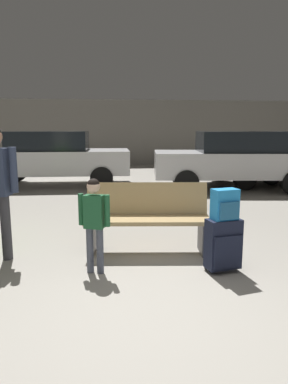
{
  "coord_description": "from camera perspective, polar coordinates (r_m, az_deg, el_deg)",
  "views": [
    {
      "loc": [
        -0.26,
        -2.82,
        1.59
      ],
      "look_at": [
        0.17,
        1.3,
        0.85
      ],
      "focal_mm": 33.3,
      "sensor_mm": 36.0,
      "label": 1
    }
  ],
  "objects": [
    {
      "name": "parked_car_near",
      "position": [
        9.65,
        14.33,
        5.18
      ],
      "size": [
        4.27,
        2.15,
        1.51
      ],
      "color": "silver",
      "rests_on": "ground_plane"
    },
    {
      "name": "parked_car_side",
      "position": [
        10.92,
        19.94,
        5.43
      ],
      "size": [
        4.25,
        2.12,
        1.51
      ],
      "color": "black",
      "rests_on": "ground_plane"
    },
    {
      "name": "ground_plane",
      "position": [
        7.02,
        -3.71,
        -3.38
      ],
      "size": [
        18.0,
        18.0,
        0.1
      ],
      "primitive_type": "cube",
      "color": "gray"
    },
    {
      "name": "bench",
      "position": [
        4.64,
        0.54,
        -4.22
      ],
      "size": [
        1.64,
        0.67,
        0.89
      ],
      "color": "tan",
      "rests_on": "ground_plane"
    },
    {
      "name": "garage_back_wall",
      "position": [
        15.69,
        -5.09,
        9.43
      ],
      "size": [
        18.0,
        0.12,
        2.8
      ],
      "primitive_type": "cube",
      "color": "gray",
      "rests_on": "ground_plane"
    },
    {
      "name": "suitcase",
      "position": [
        4.1,
        12.61,
        -8.16
      ],
      "size": [
        0.41,
        0.3,
        0.6
      ],
      "color": "#191E33",
      "rests_on": "ground_plane"
    },
    {
      "name": "parked_car_far",
      "position": [
        10.33,
        -14.22,
        5.49
      ],
      "size": [
        4.13,
        1.85,
        1.51
      ],
      "color": "silver",
      "rests_on": "ground_plane"
    },
    {
      "name": "child",
      "position": [
        3.92,
        -8.0,
        -3.77
      ],
      "size": [
        0.35,
        0.25,
        1.06
      ],
      "color": "#4C5160",
      "rests_on": "ground_plane"
    },
    {
      "name": "backpack_bright",
      "position": [
        3.99,
        12.86,
        -2.01
      ],
      "size": [
        0.31,
        0.24,
        0.34
      ],
      "color": "#268CD8",
      "rests_on": "suitcase"
    }
  ]
}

